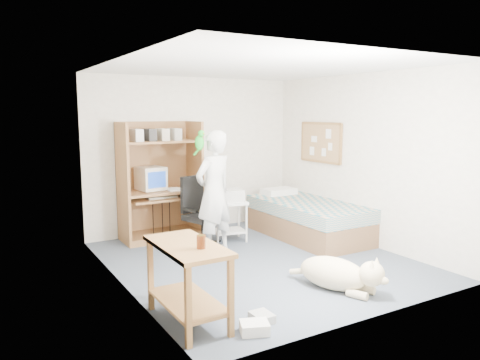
{
  "coord_description": "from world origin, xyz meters",
  "views": [
    {
      "loc": [
        -3.23,
        -5.0,
        1.94
      ],
      "look_at": [
        -0.12,
        0.28,
        1.05
      ],
      "focal_mm": 35.0,
      "sensor_mm": 36.0,
      "label": 1
    }
  ],
  "objects_px": {
    "computer_hutch": "(160,186)",
    "office_chair": "(200,223)",
    "dog": "(339,273)",
    "printer_cart": "(229,215)",
    "person": "(214,192)",
    "side_desk": "(188,271)",
    "bed": "(307,219)"
  },
  "relations": [
    {
      "from": "person",
      "to": "printer_cart",
      "type": "xyz_separation_m",
      "value": [
        0.46,
        0.41,
        -0.44
      ]
    },
    {
      "from": "bed",
      "to": "office_chair",
      "type": "xyz_separation_m",
      "value": [
        -1.69,
        0.33,
        0.08
      ]
    },
    {
      "from": "computer_hutch",
      "to": "person",
      "type": "bearing_deg",
      "value": -71.3
    },
    {
      "from": "office_chair",
      "to": "computer_hutch",
      "type": "bearing_deg",
      "value": 93.48
    },
    {
      "from": "side_desk",
      "to": "printer_cart",
      "type": "relative_size",
      "value": 1.63
    },
    {
      "from": "dog",
      "to": "side_desk",
      "type": "bearing_deg",
      "value": 154.34
    },
    {
      "from": "bed",
      "to": "printer_cart",
      "type": "bearing_deg",
      "value": 159.81
    },
    {
      "from": "side_desk",
      "to": "person",
      "type": "distance_m",
      "value": 2.24
    },
    {
      "from": "person",
      "to": "dog",
      "type": "xyz_separation_m",
      "value": [
        0.53,
        -1.95,
        -0.66
      ]
    },
    {
      "from": "computer_hutch",
      "to": "office_chair",
      "type": "height_order",
      "value": "computer_hutch"
    },
    {
      "from": "person",
      "to": "printer_cart",
      "type": "relative_size",
      "value": 2.77
    },
    {
      "from": "dog",
      "to": "printer_cart",
      "type": "xyz_separation_m",
      "value": [
        -0.07,
        2.36,
        0.21
      ]
    },
    {
      "from": "person",
      "to": "dog",
      "type": "distance_m",
      "value": 2.13
    },
    {
      "from": "person",
      "to": "side_desk",
      "type": "bearing_deg",
      "value": 38.89
    },
    {
      "from": "office_chair",
      "to": "dog",
      "type": "bearing_deg",
      "value": -92.77
    },
    {
      "from": "bed",
      "to": "office_chair",
      "type": "distance_m",
      "value": 1.73
    },
    {
      "from": "computer_hutch",
      "to": "person",
      "type": "height_order",
      "value": "computer_hutch"
    },
    {
      "from": "bed",
      "to": "dog",
      "type": "bearing_deg",
      "value": -119.73
    },
    {
      "from": "person",
      "to": "office_chair",
      "type": "bearing_deg",
      "value": -95.08
    },
    {
      "from": "computer_hutch",
      "to": "dog",
      "type": "bearing_deg",
      "value": -73.59
    },
    {
      "from": "computer_hutch",
      "to": "side_desk",
      "type": "bearing_deg",
      "value": -106.14
    },
    {
      "from": "side_desk",
      "to": "office_chair",
      "type": "height_order",
      "value": "office_chair"
    },
    {
      "from": "office_chair",
      "to": "dog",
      "type": "xyz_separation_m",
      "value": [
        0.59,
        -2.26,
        -0.17
      ]
    },
    {
      "from": "bed",
      "to": "printer_cart",
      "type": "xyz_separation_m",
      "value": [
        -1.17,
        0.43,
        0.12
      ]
    },
    {
      "from": "computer_hutch",
      "to": "side_desk",
      "type": "distance_m",
      "value": 3.08
    },
    {
      "from": "dog",
      "to": "office_chair",
      "type": "bearing_deg",
      "value": 82.78
    },
    {
      "from": "computer_hutch",
      "to": "office_chair",
      "type": "xyz_separation_m",
      "value": [
        0.31,
        -0.8,
        -0.46
      ]
    },
    {
      "from": "side_desk",
      "to": "office_chair",
      "type": "xyz_separation_m",
      "value": [
        1.16,
        2.14,
        -0.13
      ]
    },
    {
      "from": "office_chair",
      "to": "printer_cart",
      "type": "relative_size",
      "value": 1.67
    },
    {
      "from": "office_chair",
      "to": "printer_cart",
      "type": "height_order",
      "value": "office_chair"
    },
    {
      "from": "computer_hutch",
      "to": "office_chair",
      "type": "distance_m",
      "value": 0.97
    },
    {
      "from": "computer_hutch",
      "to": "office_chair",
      "type": "bearing_deg",
      "value": -69.01
    }
  ]
}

